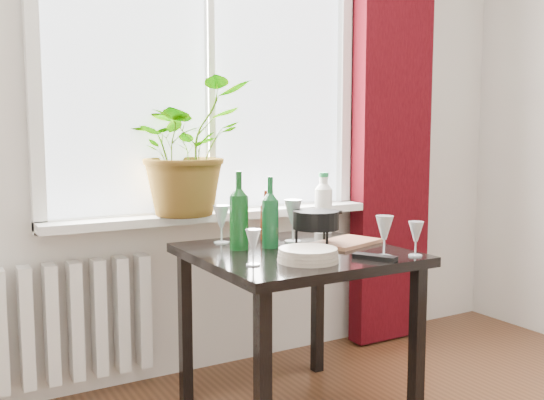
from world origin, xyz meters
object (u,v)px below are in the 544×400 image
bottle_amber (266,215)px  wineglass_front_left (253,247)px  plate_stack (308,255)px  potted_plant (186,147)px  wineglass_back_center (293,220)px  table (296,271)px  tv_remote (375,257)px  fondue_pot (316,228)px  cleaning_bottle (323,202)px  radiator (64,322)px  wineglass_far_right (416,238)px  wineglass_back_left (221,224)px  wine_bottle_left (239,210)px  cutting_board (347,242)px  wine_bottle_right (270,212)px  wineglass_front_right (384,236)px

bottle_amber → wineglass_front_left: bearing=-124.5°
bottle_amber → plate_stack: size_ratio=0.97×
potted_plant → wineglass_back_center: size_ratio=3.21×
table → tv_remote: 0.38m
wineglass_front_left → fondue_pot: size_ratio=0.61×
bottle_amber → cleaning_bottle: size_ratio=0.76×
radiator → potted_plant: (0.57, -0.08, 0.79)m
plate_stack → tv_remote: plate_stack is taller
wineglass_far_right → wineglass_back_left: 0.86m
wine_bottle_left → cutting_board: size_ratio=1.15×
wineglass_back_center → cutting_board: (0.18, -0.17, -0.09)m
radiator → potted_plant: 0.98m
wine_bottle_right → tv_remote: bearing=-61.2°
wineglass_front_right → cutting_board: size_ratio=0.57×
wineglass_far_right → wineglass_front_right: bearing=154.8°
potted_plant → wineglass_front_left: 0.81m
wine_bottle_left → wineglass_front_left: (-0.10, -0.31, -0.10)m
potted_plant → tv_remote: potted_plant is taller
wineglass_front_right → fondue_pot: 0.35m
wineglass_front_right → cutting_board: wineglass_front_right is taller
wineglass_front_right → wineglass_front_left: 0.55m
bottle_amber → cutting_board: (0.25, -0.29, -0.11)m
wine_bottle_right → cutting_board: bearing=-16.7°
wineglass_back_center → cutting_board: size_ratio=0.67×
wineglass_front_left → tv_remote: size_ratio=0.80×
wineglass_far_right → plate_stack: 0.46m
wine_bottle_right → plate_stack: bearing=-92.7°
radiator → fondue_pot: size_ratio=3.43×
wineglass_back_left → tv_remote: size_ratio=1.01×
radiator → plate_stack: plate_stack is taller
wineglass_back_left → wineglass_front_left: bearing=-100.9°
fondue_pot → table: bearing=-156.8°
wineglass_back_left → wineglass_front_left: (-0.09, -0.47, -0.02)m
wine_bottle_right → cutting_board: wine_bottle_right is taller
radiator → tv_remote: bearing=-43.3°
bottle_amber → plate_stack: bearing=-101.2°
bottle_amber → wine_bottle_left: bearing=-144.9°
radiator → cleaning_bottle: 1.35m
potted_plant → tv_remote: 1.06m
wine_bottle_right → fondue_pot: (0.19, -0.07, -0.08)m
potted_plant → cutting_board: (0.55, -0.55, -0.42)m
wineglass_back_left → wineglass_back_center: bearing=-23.8°
plate_stack → table: bearing=69.5°
wine_bottle_left → wineglass_far_right: 0.75m
cleaning_bottle → wineglass_far_right: cleaning_bottle is taller
wine_bottle_right → wineglass_far_right: bearing=-47.7°
bottle_amber → cutting_board: 0.40m
wineglass_back_center → plate_stack: size_ratio=0.84×
cleaning_bottle → plate_stack: cleaning_bottle is taller
radiator → wineglass_back_left: size_ratio=4.51×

